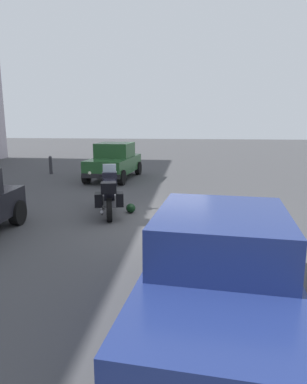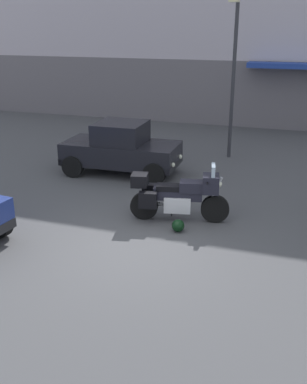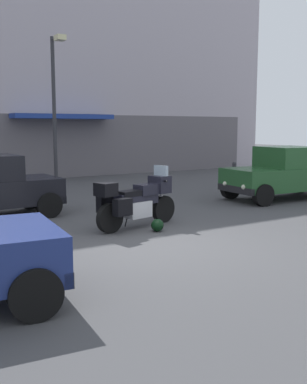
{
  "view_description": "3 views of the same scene",
  "coord_description": "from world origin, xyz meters",
  "px_view_note": "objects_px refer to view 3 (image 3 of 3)",
  "views": [
    {
      "loc": [
        -9.06,
        -0.76,
        2.7
      ],
      "look_at": [
        0.09,
        0.21,
        0.76
      ],
      "focal_mm": 32.47,
      "sensor_mm": 36.0,
      "label": 1
    },
    {
      "loc": [
        3.03,
        -7.69,
        4.24
      ],
      "look_at": [
        0.26,
        0.51,
        1.02
      ],
      "focal_mm": 42.23,
      "sensor_mm": 36.0,
      "label": 2
    },
    {
      "loc": [
        -4.56,
        -7.27,
        2.24
      ],
      "look_at": [
        0.06,
        0.11,
        1.01
      ],
      "focal_mm": 43.04,
      "sensor_mm": 36.0,
      "label": 3
    }
  ],
  "objects_px": {
    "car_hatchback_near": "(285,173)",
    "streetlamp_curbside": "(55,101)",
    "helmet": "(157,225)",
    "bollard_curbside": "(234,173)",
    "motorcycle": "(136,200)"
  },
  "relations": [
    {
      "from": "motorcycle",
      "to": "bollard_curbside",
      "type": "bearing_deg",
      "value": 21.1
    },
    {
      "from": "helmet",
      "to": "bollard_curbside",
      "type": "xyz_separation_m",
      "value": [
        6.89,
        5.24,
        0.34
      ]
    },
    {
      "from": "helmet",
      "to": "streetlamp_curbside",
      "type": "distance_m",
      "value": 6.79
    },
    {
      "from": "bollard_curbside",
      "to": "helmet",
      "type": "bearing_deg",
      "value": -142.73
    },
    {
      "from": "motorcycle",
      "to": "car_hatchback_near",
      "type": "distance_m",
      "value": 6.15
    },
    {
      "from": "streetlamp_curbside",
      "to": "bollard_curbside",
      "type": "xyz_separation_m",
      "value": [
        6.86,
        -0.88,
        -2.59
      ]
    },
    {
      "from": "motorcycle",
      "to": "helmet",
      "type": "bearing_deg",
      "value": -84.52
    },
    {
      "from": "car_hatchback_near",
      "to": "streetlamp_curbside",
      "type": "relative_size",
      "value": 0.78
    },
    {
      "from": "helmet",
      "to": "bollard_curbside",
      "type": "height_order",
      "value": "bollard_curbside"
    },
    {
      "from": "motorcycle",
      "to": "streetlamp_curbside",
      "type": "xyz_separation_m",
      "value": [
        0.21,
        5.54,
        2.45
      ]
    },
    {
      "from": "car_hatchback_near",
      "to": "streetlamp_curbside",
      "type": "distance_m",
      "value": 7.61
    },
    {
      "from": "helmet",
      "to": "streetlamp_curbside",
      "type": "relative_size",
      "value": 0.06
    },
    {
      "from": "helmet",
      "to": "bollard_curbside",
      "type": "relative_size",
      "value": 0.31
    },
    {
      "from": "car_hatchback_near",
      "to": "streetlamp_curbside",
      "type": "height_order",
      "value": "streetlamp_curbside"
    },
    {
      "from": "motorcycle",
      "to": "helmet",
      "type": "xyz_separation_m",
      "value": [
        0.19,
        -0.58,
        -0.48
      ]
    }
  ]
}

